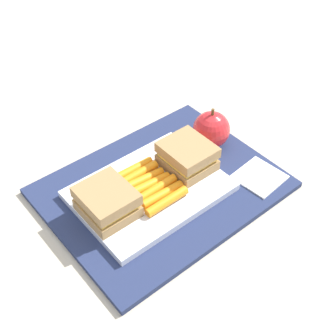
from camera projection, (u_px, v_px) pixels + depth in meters
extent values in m
plane|color=#B7AD99|center=(162.00, 190.00, 0.75)|extent=(2.40, 2.40, 0.00)
cube|color=navy|center=(162.00, 188.00, 0.74)|extent=(0.36, 0.28, 0.01)
cube|color=white|center=(150.00, 190.00, 0.72)|extent=(0.23, 0.17, 0.01)
cube|color=#9E7A4C|center=(108.00, 208.00, 0.68)|extent=(0.07, 0.08, 0.02)
cube|color=#F4CC4C|center=(107.00, 202.00, 0.67)|extent=(0.07, 0.07, 0.01)
cube|color=#9E7A4C|center=(106.00, 196.00, 0.66)|extent=(0.07, 0.08, 0.02)
cube|color=#9E7A4C|center=(187.00, 162.00, 0.75)|extent=(0.07, 0.08, 0.02)
cube|color=#F4CC4C|center=(187.00, 156.00, 0.74)|extent=(0.07, 0.07, 0.01)
cube|color=#9E7A4C|center=(188.00, 150.00, 0.73)|extent=(0.07, 0.08, 0.02)
cylinder|color=orange|center=(167.00, 201.00, 0.69)|extent=(0.08, 0.01, 0.02)
cylinder|color=orange|center=(162.00, 195.00, 0.70)|extent=(0.08, 0.01, 0.02)
cylinder|color=orange|center=(156.00, 189.00, 0.71)|extent=(0.08, 0.01, 0.02)
cylinder|color=orange|center=(150.00, 185.00, 0.71)|extent=(0.08, 0.01, 0.02)
cylinder|color=orange|center=(143.00, 180.00, 0.72)|extent=(0.08, 0.01, 0.02)
cylinder|color=orange|center=(137.00, 174.00, 0.73)|extent=(0.08, 0.01, 0.02)
cylinder|color=orange|center=(132.00, 170.00, 0.74)|extent=(0.08, 0.01, 0.02)
sphere|color=red|center=(211.00, 130.00, 0.79)|extent=(0.06, 0.06, 0.06)
cylinder|color=brown|center=(213.00, 112.00, 0.77)|extent=(0.01, 0.00, 0.01)
cube|color=white|center=(259.00, 177.00, 0.75)|extent=(0.08, 0.08, 0.00)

